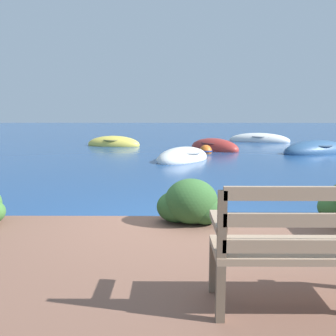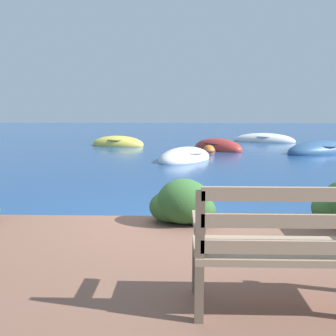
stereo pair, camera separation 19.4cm
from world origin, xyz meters
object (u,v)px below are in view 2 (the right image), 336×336
rowboat_nearest (185,158)px  rowboat_distant (264,141)px  rowboat_far (218,148)px  mooring_buoy (209,151)px  rowboat_outer (118,144)px  park_bench (295,245)px  rowboat_mid (320,151)px

rowboat_nearest → rowboat_distant: rowboat_distant is taller
rowboat_far → mooring_buoy: size_ratio=4.70×
rowboat_nearest → rowboat_distant: bearing=7.1°
rowboat_far → rowboat_distant: size_ratio=0.75×
rowboat_outer → mooring_buoy: rowboat_outer is taller
park_bench → rowboat_distant: bearing=78.9°
park_bench → rowboat_outer: bearing=104.9°
park_bench → rowboat_nearest: 9.45m
rowboat_distant → park_bench: bearing=-82.0°
park_bench → rowboat_far: (0.77, 12.52, -0.63)m
rowboat_mid → rowboat_far: 3.82m
rowboat_nearest → rowboat_distant: 8.06m
park_bench → rowboat_outer: park_bench is taller
rowboat_mid → rowboat_distant: size_ratio=1.01×
rowboat_mid → rowboat_far: size_ratio=1.34×
rowboat_nearest → rowboat_outer: (-2.94, 4.78, 0.00)m
rowboat_mid → mooring_buoy: (-4.15, -0.14, 0.01)m
rowboat_mid → rowboat_distant: 4.89m
rowboat_distant → mooring_buoy: bearing=-102.6°
park_bench → rowboat_mid: bearing=69.7°
rowboat_nearest → rowboat_far: rowboat_far is taller
rowboat_far → rowboat_distant: (2.70, 3.83, -0.01)m
rowboat_outer → mooring_buoy: size_ratio=5.03×
rowboat_nearest → rowboat_distant: size_ratio=0.79×
rowboat_mid → rowboat_distant: bearing=73.8°
park_bench → rowboat_outer: size_ratio=0.55×
rowboat_outer → mooring_buoy: 4.75m
rowboat_nearest → rowboat_outer: size_ratio=0.98×
rowboat_distant → mooring_buoy: rowboat_distant is taller
rowboat_outer → rowboat_distant: 7.35m
mooring_buoy → rowboat_nearest: bearing=-114.6°
rowboat_mid → rowboat_far: bearing=137.6°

